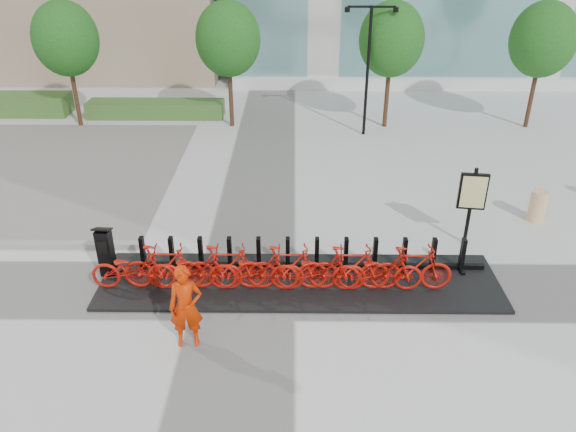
{
  "coord_description": "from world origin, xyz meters",
  "views": [
    {
      "loc": [
        1.13,
        -10.98,
        7.83
      ],
      "look_at": [
        1.0,
        1.5,
        1.2
      ],
      "focal_mm": 35.0,
      "sensor_mm": 36.0,
      "label": 1
    }
  ],
  "objects_px": {
    "kiosk": "(106,251)",
    "bike_0": "(133,269)",
    "construction_barrel": "(538,206)",
    "map_sign": "(472,195)",
    "worker_red": "(186,307)"
  },
  "relations": [
    {
      "from": "worker_red",
      "to": "map_sign",
      "type": "xyz_separation_m",
      "value": [
        6.82,
        4.15,
        0.53
      ]
    },
    {
      "from": "bike_0",
      "to": "worker_red",
      "type": "bearing_deg",
      "value": -139.63
    },
    {
      "from": "bike_0",
      "to": "kiosk",
      "type": "relative_size",
      "value": 1.48
    },
    {
      "from": "worker_red",
      "to": "bike_0",
      "type": "bearing_deg",
      "value": 122.76
    },
    {
      "from": "bike_0",
      "to": "construction_barrel",
      "type": "height_order",
      "value": "bike_0"
    },
    {
      "from": "kiosk",
      "to": "bike_0",
      "type": "bearing_deg",
      "value": -31.98
    },
    {
      "from": "worker_red",
      "to": "map_sign",
      "type": "height_order",
      "value": "map_sign"
    },
    {
      "from": "worker_red",
      "to": "construction_barrel",
      "type": "relative_size",
      "value": 2.0
    },
    {
      "from": "worker_red",
      "to": "map_sign",
      "type": "relative_size",
      "value": 0.84
    },
    {
      "from": "construction_barrel",
      "to": "map_sign",
      "type": "relative_size",
      "value": 0.42
    },
    {
      "from": "kiosk",
      "to": "worker_red",
      "type": "distance_m",
      "value": 3.41
    },
    {
      "from": "worker_red",
      "to": "map_sign",
      "type": "distance_m",
      "value": 8.0
    },
    {
      "from": "map_sign",
      "to": "kiosk",
      "type": "bearing_deg",
      "value": -162.06
    },
    {
      "from": "bike_0",
      "to": "construction_barrel",
      "type": "xyz_separation_m",
      "value": [
        10.82,
        3.63,
        -0.14
      ]
    },
    {
      "from": "kiosk",
      "to": "construction_barrel",
      "type": "distance_m",
      "value": 12.01
    }
  ]
}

